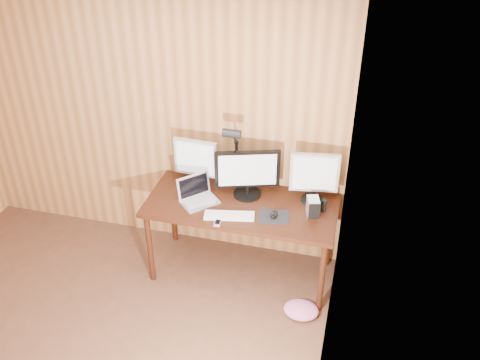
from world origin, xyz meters
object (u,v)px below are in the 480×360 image
at_px(laptop, 197,195).
at_px(desk_lamp, 234,148).
at_px(desk, 243,211).
at_px(monitor_right, 314,176).
at_px(monitor_left, 196,161).
at_px(speaker, 324,205).
at_px(monitor_center, 247,173).
at_px(mouse, 274,215).
at_px(hard_drive, 313,207).
at_px(phone, 218,222).
at_px(keyboard, 229,215).

distance_m(laptop, desk_lamp, 0.50).
relative_size(desk, monitor_right, 3.53).
relative_size(monitor_left, speaker, 4.11).
distance_m(monitor_center, desk_lamp, 0.23).
bearing_deg(mouse, desk_lamp, 148.91).
bearing_deg(desk, laptop, -163.60).
relative_size(monitor_right, mouse, 4.36).
distance_m(laptop, speaker, 1.06).
distance_m(desk, mouse, 0.38).
bearing_deg(laptop, desk_lamp, -1.76).
height_order(hard_drive, speaker, hard_drive).
bearing_deg(desk_lamp, desk, -39.19).
bearing_deg(monitor_left, monitor_center, -3.76).
relative_size(desk, monitor_center, 3.01).
bearing_deg(desk, monitor_left, 164.39).
relative_size(desk, desk_lamp, 2.46).
distance_m(monitor_right, phone, 0.88).
distance_m(keyboard, speaker, 0.78).
bearing_deg(mouse, monitor_center, 144.79).
bearing_deg(monitor_left, mouse, -19.25).
relative_size(monitor_right, desk_lamp, 0.70).
height_order(monitor_center, monitor_right, monitor_right).
relative_size(laptop, hard_drive, 2.40).
bearing_deg(desk_lamp, speaker, 0.49).
bearing_deg(laptop, phone, -91.47).
bearing_deg(mouse, laptop, -179.48).
xyz_separation_m(monitor_center, keyboard, (-0.07, -0.34, -0.21)).
bearing_deg(laptop, desk, -29.40).
relative_size(monitor_right, keyboard, 1.07).
height_order(desk, desk_lamp, desk_lamp).
xyz_separation_m(keyboard, speaker, (0.73, 0.27, 0.04)).
relative_size(hard_drive, speaker, 1.45).
bearing_deg(keyboard, desk_lamp, 88.00).
height_order(monitor_center, laptop, monitor_center).
bearing_deg(laptop, keyboard, -71.56).
xyz_separation_m(monitor_right, hard_drive, (0.03, -0.19, -0.17)).
bearing_deg(phone, hard_drive, 20.13).
distance_m(hard_drive, desk_lamp, 0.81).
bearing_deg(phone, monitor_left, 120.79).
distance_m(laptop, hard_drive, 0.97).
xyz_separation_m(monitor_right, keyboard, (-0.62, -0.39, -0.23)).
xyz_separation_m(monitor_left, speaker, (1.13, -0.13, -0.18)).
bearing_deg(desk, keyboard, -101.26).
bearing_deg(monitor_left, speaker, -3.35).
distance_m(monitor_right, desk_lamp, 0.70).
bearing_deg(desk_lamp, laptop, -125.61).
relative_size(desk, phone, 15.90).
bearing_deg(desk, desk_lamp, 130.45).
height_order(monitor_right, speaker, monitor_right).
height_order(monitor_center, keyboard, monitor_center).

